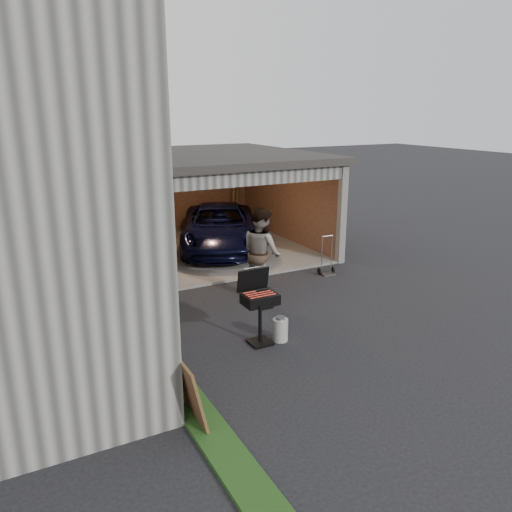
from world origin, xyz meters
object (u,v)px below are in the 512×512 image
at_px(woman, 143,287).
at_px(plywood_panel, 189,391).
at_px(minivan, 220,229).
at_px(bbq_grill, 259,301).
at_px(hand_truck, 327,267).
at_px(man, 262,252).
at_px(propane_tank, 280,330).

bearing_deg(woman, plywood_panel, 11.35).
bearing_deg(woman, minivan, 158.23).
relative_size(bbq_grill, hand_truck, 1.32).
distance_m(woman, bbq_grill, 2.28).
height_order(bbq_grill, plywood_panel, bbq_grill).
xyz_separation_m(minivan, woman, (-3.57, -4.50, 0.22)).
bearing_deg(man, minivan, -13.26).
relative_size(man, propane_tank, 4.77).
distance_m(woman, plywood_panel, 3.28).
bearing_deg(propane_tank, hand_truck, 42.23).
distance_m(man, propane_tank, 2.54).
bearing_deg(woman, bbq_grill, 63.85).
relative_size(minivan, plywood_panel, 4.78).
xyz_separation_m(woman, bbq_grill, (1.68, -1.55, -0.05)).
xyz_separation_m(woman, hand_truck, (5.09, 1.09, -0.67)).
bearing_deg(plywood_panel, man, 50.30).
bearing_deg(plywood_panel, minivan, 63.43).
bearing_deg(minivan, bbq_grill, -83.95).
bearing_deg(propane_tank, woman, 141.41).
height_order(woman, propane_tank, woman).
height_order(man, plywood_panel, man).
bearing_deg(plywood_panel, woman, 84.71).
xyz_separation_m(bbq_grill, hand_truck, (3.41, 2.64, -0.62)).
relative_size(bbq_grill, propane_tank, 3.21).
bearing_deg(propane_tank, plywood_panel, -146.07).
relative_size(minivan, bbq_grill, 3.41).
xyz_separation_m(man, hand_truck, (2.19, 0.48, -0.81)).
xyz_separation_m(propane_tank, plywood_panel, (-2.37, -1.59, 0.27)).
relative_size(woman, propane_tank, 4.07).
height_order(man, hand_truck, man).
height_order(bbq_grill, propane_tank, bbq_grill).
bearing_deg(bbq_grill, man, 60.53).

